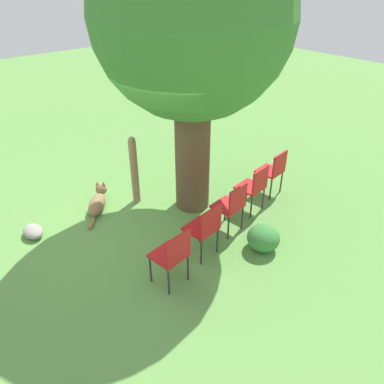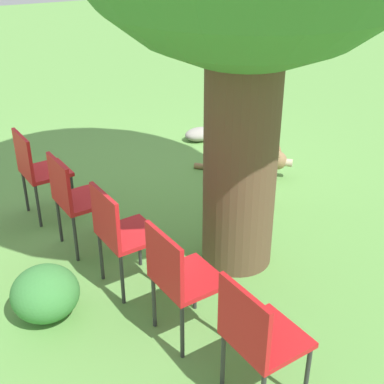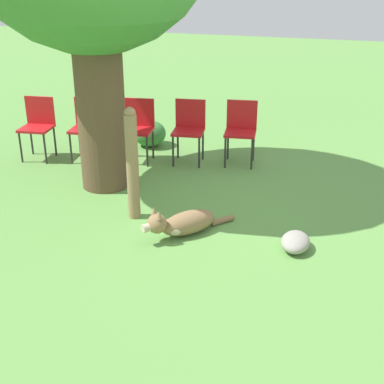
# 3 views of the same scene
# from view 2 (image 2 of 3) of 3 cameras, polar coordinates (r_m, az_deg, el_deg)

# --- Properties ---
(ground_plane) EXTENTS (30.00, 30.00, 0.00)m
(ground_plane) POSITION_cam_2_polar(r_m,az_deg,el_deg) (5.71, 0.52, -1.06)
(ground_plane) COLOR #609947
(dog) EXTENTS (0.92, 0.83, 0.39)m
(dog) POSITION_cam_2_polar(r_m,az_deg,el_deg) (6.29, 6.26, 3.04)
(dog) COLOR olive
(dog) RESTS_ON ground_plane
(fence_post) EXTENTS (0.14, 0.14, 1.32)m
(fence_post) POSITION_cam_2_polar(r_m,az_deg,el_deg) (5.44, 8.01, 4.92)
(fence_post) COLOR #937551
(fence_post) RESTS_ON ground_plane
(red_chair_0) EXTENTS (0.47, 0.49, 0.91)m
(red_chair_0) POSITION_cam_2_polar(r_m,az_deg,el_deg) (5.42, -16.18, 2.52)
(red_chair_0) COLOR red
(red_chair_0) RESTS_ON ground_plane
(red_chair_1) EXTENTS (0.47, 0.49, 0.91)m
(red_chair_1) POSITION_cam_2_polar(r_m,az_deg,el_deg) (4.80, -12.46, -0.37)
(red_chair_1) COLOR red
(red_chair_1) RESTS_ON ground_plane
(red_chair_2) EXTENTS (0.47, 0.49, 0.91)m
(red_chair_2) POSITION_cam_2_polar(r_m,az_deg,el_deg) (4.22, -7.68, -4.09)
(red_chair_2) COLOR red
(red_chair_2) RESTS_ON ground_plane
(red_chair_3) EXTENTS (0.47, 0.49, 0.91)m
(red_chair_3) POSITION_cam_2_polar(r_m,az_deg,el_deg) (3.70, -1.39, -8.87)
(red_chair_3) COLOR red
(red_chair_3) RESTS_ON ground_plane
(red_chair_4) EXTENTS (0.47, 0.49, 0.91)m
(red_chair_4) POSITION_cam_2_polar(r_m,az_deg,el_deg) (3.28, 6.98, -14.87)
(red_chair_4) COLOR red
(red_chair_4) RESTS_ON ground_plane
(garden_rock) EXTENTS (0.42, 0.30, 0.17)m
(garden_rock) POSITION_cam_2_polar(r_m,az_deg,el_deg) (7.26, 0.85, 6.20)
(garden_rock) COLOR gray
(garden_rock) RESTS_ON ground_plane
(low_shrub) EXTENTS (0.51, 0.51, 0.41)m
(low_shrub) POSITION_cam_2_polar(r_m,az_deg,el_deg) (4.23, -15.38, -10.37)
(low_shrub) COLOR #3D843D
(low_shrub) RESTS_ON ground_plane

